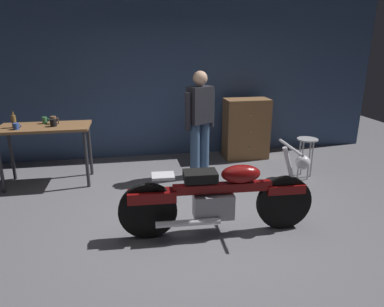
{
  "coord_description": "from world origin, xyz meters",
  "views": [
    {
      "loc": [
        -0.74,
        -3.65,
        2.07
      ],
      "look_at": [
        0.05,
        0.7,
        0.65
      ],
      "focal_mm": 32.46,
      "sensor_mm": 36.0,
      "label": 1
    }
  ],
  "objects_px": {
    "motorcycle": "(219,196)",
    "mug_brown_stoneware": "(54,120)",
    "person_standing": "(200,120)",
    "mug_black_matte": "(53,123)",
    "shop_stool": "(307,147)",
    "mug_green_speckled": "(45,120)",
    "mug_blue_enamel": "(16,126)",
    "bottle": "(14,121)",
    "wooden_dresser": "(246,129)"
  },
  "relations": [
    {
      "from": "motorcycle",
      "to": "shop_stool",
      "type": "height_order",
      "value": "motorcycle"
    },
    {
      "from": "shop_stool",
      "to": "wooden_dresser",
      "type": "xyz_separation_m",
      "value": [
        -0.61,
        1.15,
        0.05
      ]
    },
    {
      "from": "person_standing",
      "to": "mug_black_matte",
      "type": "xyz_separation_m",
      "value": [
        -2.16,
        0.07,
        0.03
      ]
    },
    {
      "from": "wooden_dresser",
      "to": "mug_black_matte",
      "type": "relative_size",
      "value": 8.85
    },
    {
      "from": "wooden_dresser",
      "to": "bottle",
      "type": "distance_m",
      "value": 3.83
    },
    {
      "from": "shop_stool",
      "to": "mug_black_matte",
      "type": "relative_size",
      "value": 5.15
    },
    {
      "from": "person_standing",
      "to": "bottle",
      "type": "distance_m",
      "value": 2.7
    },
    {
      "from": "mug_brown_stoneware",
      "to": "mug_black_matte",
      "type": "xyz_separation_m",
      "value": [
        0.03,
        -0.18,
        -0.0
      ]
    },
    {
      "from": "shop_stool",
      "to": "bottle",
      "type": "height_order",
      "value": "bottle"
    },
    {
      "from": "motorcycle",
      "to": "person_standing",
      "type": "relative_size",
      "value": 1.31
    },
    {
      "from": "wooden_dresser",
      "to": "mug_green_speckled",
      "type": "bearing_deg",
      "value": -171.37
    },
    {
      "from": "shop_stool",
      "to": "bottle",
      "type": "distance_m",
      "value": 4.4
    },
    {
      "from": "mug_brown_stoneware",
      "to": "shop_stool",
      "type": "bearing_deg",
      "value": -8.9
    },
    {
      "from": "mug_brown_stoneware",
      "to": "mug_black_matte",
      "type": "height_order",
      "value": "mug_brown_stoneware"
    },
    {
      "from": "motorcycle",
      "to": "wooden_dresser",
      "type": "bearing_deg",
      "value": 67.92
    },
    {
      "from": "mug_brown_stoneware",
      "to": "mug_green_speckled",
      "type": "relative_size",
      "value": 1.18
    },
    {
      "from": "person_standing",
      "to": "shop_stool",
      "type": "xyz_separation_m",
      "value": [
        1.64,
        -0.35,
        -0.43
      ]
    },
    {
      "from": "shop_stool",
      "to": "mug_green_speckled",
      "type": "bearing_deg",
      "value": 170.86
    },
    {
      "from": "motorcycle",
      "to": "person_standing",
      "type": "bearing_deg",
      "value": 88.14
    },
    {
      "from": "shop_stool",
      "to": "mug_blue_enamel",
      "type": "distance_m",
      "value": 4.32
    },
    {
      "from": "shop_stool",
      "to": "mug_brown_stoneware",
      "type": "xyz_separation_m",
      "value": [
        -3.84,
        0.6,
        0.46
      ]
    },
    {
      "from": "wooden_dresser",
      "to": "mug_brown_stoneware",
      "type": "distance_m",
      "value": 3.3
    },
    {
      "from": "shop_stool",
      "to": "wooden_dresser",
      "type": "height_order",
      "value": "wooden_dresser"
    },
    {
      "from": "shop_stool",
      "to": "mug_black_matte",
      "type": "bearing_deg",
      "value": 173.7
    },
    {
      "from": "mug_blue_enamel",
      "to": "bottle",
      "type": "height_order",
      "value": "bottle"
    },
    {
      "from": "mug_black_matte",
      "to": "bottle",
      "type": "height_order",
      "value": "bottle"
    },
    {
      "from": "wooden_dresser",
      "to": "mug_blue_enamel",
      "type": "relative_size",
      "value": 9.83
    },
    {
      "from": "bottle",
      "to": "person_standing",
      "type": "bearing_deg",
      "value": -1.92
    },
    {
      "from": "person_standing",
      "to": "mug_blue_enamel",
      "type": "distance_m",
      "value": 2.64
    },
    {
      "from": "mug_black_matte",
      "to": "wooden_dresser",
      "type": "bearing_deg",
      "value": 12.84
    },
    {
      "from": "mug_black_matte",
      "to": "mug_green_speckled",
      "type": "distance_m",
      "value": 0.27
    },
    {
      "from": "motorcycle",
      "to": "shop_stool",
      "type": "xyz_separation_m",
      "value": [
        1.78,
        1.41,
        0.05
      ]
    },
    {
      "from": "mug_blue_enamel",
      "to": "mug_brown_stoneware",
      "type": "xyz_separation_m",
      "value": [
        0.45,
        0.28,
        0.01
      ]
    },
    {
      "from": "wooden_dresser",
      "to": "motorcycle",
      "type": "bearing_deg",
      "value": -114.58
    },
    {
      "from": "mug_blue_enamel",
      "to": "mug_brown_stoneware",
      "type": "height_order",
      "value": "mug_brown_stoneware"
    },
    {
      "from": "wooden_dresser",
      "to": "bottle",
      "type": "relative_size",
      "value": 4.56
    },
    {
      "from": "motorcycle",
      "to": "mug_brown_stoneware",
      "type": "height_order",
      "value": "mug_brown_stoneware"
    },
    {
      "from": "person_standing",
      "to": "mug_green_speckled",
      "type": "height_order",
      "value": "person_standing"
    },
    {
      "from": "mug_blue_enamel",
      "to": "mug_brown_stoneware",
      "type": "relative_size",
      "value": 0.9
    },
    {
      "from": "shop_stool",
      "to": "mug_black_matte",
      "type": "xyz_separation_m",
      "value": [
        -3.81,
        0.42,
        0.45
      ]
    },
    {
      "from": "mug_blue_enamel",
      "to": "bottle",
      "type": "relative_size",
      "value": 0.46
    },
    {
      "from": "motorcycle",
      "to": "wooden_dresser",
      "type": "xyz_separation_m",
      "value": [
        1.17,
        2.56,
        0.1
      ]
    },
    {
      "from": "shop_stool",
      "to": "person_standing",
      "type": "bearing_deg",
      "value": 167.99
    },
    {
      "from": "person_standing",
      "to": "mug_brown_stoneware",
      "type": "height_order",
      "value": "person_standing"
    },
    {
      "from": "motorcycle",
      "to": "mug_green_speckled",
      "type": "bearing_deg",
      "value": 139.49
    },
    {
      "from": "wooden_dresser",
      "to": "bottle",
      "type": "xyz_separation_m",
      "value": [
        -3.74,
        -0.71,
        0.45
      ]
    },
    {
      "from": "person_standing",
      "to": "bottle",
      "type": "relative_size",
      "value": 6.93
    },
    {
      "from": "person_standing",
      "to": "mug_green_speckled",
      "type": "bearing_deg",
      "value": -36.46
    },
    {
      "from": "shop_stool",
      "to": "wooden_dresser",
      "type": "relative_size",
      "value": 0.58
    },
    {
      "from": "wooden_dresser",
      "to": "mug_black_matte",
      "type": "xyz_separation_m",
      "value": [
        -3.2,
        -0.73,
        0.4
      ]
    }
  ]
}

